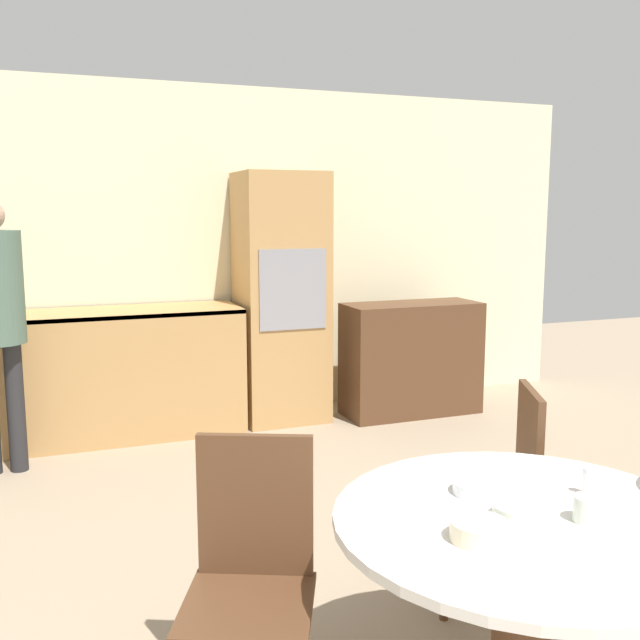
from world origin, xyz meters
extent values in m
cube|color=beige|center=(0.00, 5.12, 1.30)|extent=(6.34, 0.05, 2.60)
cube|color=tan|center=(-1.13, 4.77, 0.47)|extent=(2.39, 0.60, 0.93)
cube|color=black|center=(-1.13, 4.77, 0.92)|extent=(2.39, 0.60, 0.03)
cube|color=tan|center=(0.43, 4.78, 0.96)|extent=(0.65, 0.58, 1.93)
cube|color=gray|center=(0.43, 4.49, 1.06)|extent=(0.52, 0.01, 0.60)
cube|color=#51331E|center=(1.46, 4.54, 0.45)|extent=(1.10, 0.45, 0.91)
cylinder|color=#51331E|center=(0.03, 1.16, 0.36)|extent=(0.17, 0.17, 0.72)
cylinder|color=silver|center=(0.03, 1.16, 0.73)|extent=(1.14, 1.14, 0.03)
cylinder|color=#51331E|center=(-0.81, 1.71, 0.21)|extent=(0.04, 0.04, 0.43)
cube|color=#51331E|center=(-0.73, 1.50, 0.44)|extent=(0.53, 0.53, 0.02)
cube|color=#51331E|center=(-0.66, 1.66, 0.68)|extent=(0.36, 0.18, 0.48)
cylinder|color=#51331E|center=(0.31, 2.12, 0.21)|extent=(0.04, 0.04, 0.43)
cylinder|color=#51331E|center=(0.17, 1.83, 0.21)|extent=(0.04, 0.04, 0.43)
cylinder|color=#51331E|center=(0.60, 1.99, 0.21)|extent=(0.04, 0.04, 0.43)
cylinder|color=#51331E|center=(0.46, 1.70, 0.21)|extent=(0.04, 0.04, 0.43)
cube|color=#51331E|center=(0.38, 1.91, 0.44)|extent=(0.53, 0.53, 0.02)
cube|color=#51331E|center=(0.55, 1.83, 0.68)|extent=(0.19, 0.36, 0.48)
cylinder|color=#262628|center=(-1.49, 4.26, 0.41)|extent=(0.11, 0.11, 0.83)
cylinder|color=silver|center=(0.17, 1.07, 0.78)|extent=(0.08, 0.08, 0.08)
cylinder|color=beige|center=(-0.19, 1.08, 0.77)|extent=(0.16, 0.16, 0.05)
cylinder|color=silver|center=(0.00, 1.16, 0.76)|extent=(0.14, 0.14, 0.04)
cylinder|color=silver|center=(0.00, 1.35, 0.76)|extent=(0.18, 0.18, 0.04)
cylinder|color=white|center=(0.31, 1.23, 0.78)|extent=(0.03, 0.03, 0.07)
cylinder|color=silver|center=(0.31, 1.23, 0.83)|extent=(0.03, 0.03, 0.01)
camera|label=1|loc=(-1.25, -0.48, 1.63)|focal=40.00mm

